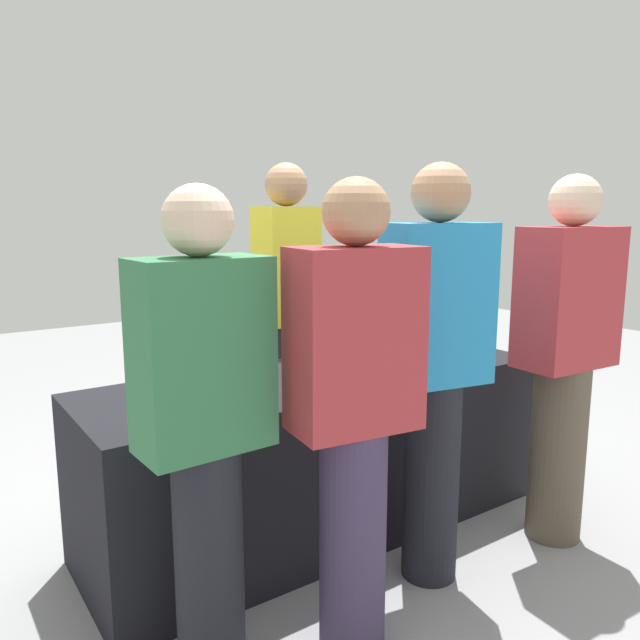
{
  "coord_description": "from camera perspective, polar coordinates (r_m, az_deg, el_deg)",
  "views": [
    {
      "loc": [
        -1.55,
        -2.23,
        1.47
      ],
      "look_at": [
        0.0,
        0.0,
        0.99
      ],
      "focal_mm": 34.64,
      "sensor_mm": 36.0,
      "label": 1
    }
  ],
  "objects": [
    {
      "name": "wine_glass_2",
      "position": [
        2.95,
        6.55,
        -2.32
      ],
      "size": [
        0.07,
        0.07,
        0.14
      ],
      "color": "silver",
      "rests_on": "tasting_table"
    },
    {
      "name": "wine_bottle_2",
      "position": [
        2.97,
        -0.64,
        -2.07
      ],
      "size": [
        0.07,
        0.07,
        0.29
      ],
      "color": "black",
      "rests_on": "tasting_table"
    },
    {
      "name": "wine_glass_1",
      "position": [
        2.46,
        -5.04,
        -5.21
      ],
      "size": [
        0.07,
        0.07,
        0.12
      ],
      "color": "silver",
      "rests_on": "tasting_table"
    },
    {
      "name": "tasting_table",
      "position": [
        2.93,
        0.0,
        -12.05
      ],
      "size": [
        2.15,
        0.72,
        0.74
      ],
      "primitive_type": "cube",
      "color": "black",
      "rests_on": "ground_plane"
    },
    {
      "name": "wine_bottle_0",
      "position": [
        2.57,
        -14.6,
        -4.39
      ],
      "size": [
        0.07,
        0.07,
        0.3
      ],
      "color": "black",
      "rests_on": "tasting_table"
    },
    {
      "name": "guest_0",
      "position": [
        1.91,
        -10.61,
        -9.6
      ],
      "size": [
        0.4,
        0.23,
        1.55
      ],
      "rotation": [
        0.0,
        0.0,
        0.04
      ],
      "color": "black",
      "rests_on": "ground_plane"
    },
    {
      "name": "wine_glass_0",
      "position": [
        2.4,
        -6.77,
        -5.2
      ],
      "size": [
        0.07,
        0.07,
        0.14
      ],
      "color": "silver",
      "rests_on": "tasting_table"
    },
    {
      "name": "guest_1",
      "position": [
        2.01,
        3.16,
        -8.13
      ],
      "size": [
        0.43,
        0.28,
        1.58
      ],
      "rotation": [
        0.0,
        0.0,
        -0.13
      ],
      "color": "#3F3351",
      "rests_on": "ground_plane"
    },
    {
      "name": "wine_bottle_3",
      "position": [
        3.14,
        6.36,
        -1.34
      ],
      "size": [
        0.08,
        0.08,
        0.31
      ],
      "color": "black",
      "rests_on": "tasting_table"
    },
    {
      "name": "server_pouring",
      "position": [
        3.42,
        -3.04,
        1.53
      ],
      "size": [
        0.37,
        0.24,
        1.73
      ],
      "rotation": [
        0.0,
        0.0,
        3.28
      ],
      "color": "black",
      "rests_on": "ground_plane"
    },
    {
      "name": "wine_bottle_1",
      "position": [
        2.73,
        -5.39,
        -2.96
      ],
      "size": [
        0.07,
        0.07,
        0.32
      ],
      "color": "black",
      "rests_on": "tasting_table"
    },
    {
      "name": "menu_board",
      "position": [
        4.1,
        3.36,
        -4.4
      ],
      "size": [
        0.53,
        0.09,
        0.9
      ],
      "primitive_type": "cube",
      "rotation": [
        0.0,
        0.0,
        -0.11
      ],
      "color": "white",
      "rests_on": "ground_plane"
    },
    {
      "name": "wine_glass_3",
      "position": [
        2.93,
        8.86,
        -2.52
      ],
      "size": [
        0.07,
        0.07,
        0.14
      ],
      "color": "silver",
      "rests_on": "tasting_table"
    },
    {
      "name": "ground_plane",
      "position": [
        3.09,
        0.0,
        -18.44
      ],
      "size": [
        12.0,
        12.0,
        0.0
      ],
      "primitive_type": "plane",
      "color": "gray"
    },
    {
      "name": "guest_2",
      "position": [
        2.43,
        10.58,
        -3.87
      ],
      "size": [
        0.44,
        0.29,
        1.65
      ],
      "rotation": [
        0.0,
        0.0,
        -0.19
      ],
      "color": "black",
      "rests_on": "ground_plane"
    },
    {
      "name": "guest_3",
      "position": [
        2.9,
        21.66,
        -2.69
      ],
      "size": [
        0.45,
        0.27,
        1.63
      ],
      "rotation": [
        0.0,
        0.0,
        -0.06
      ],
      "color": "brown",
      "rests_on": "ground_plane"
    }
  ]
}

